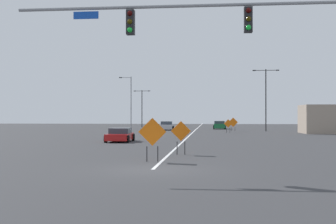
# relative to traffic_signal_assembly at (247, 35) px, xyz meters

# --- Properties ---
(ground) EXTENTS (195.06, 195.06, 0.00)m
(ground) POSITION_rel_traffic_signal_assembly_xyz_m (-3.93, 0.01, -5.62)
(ground) COLOR #38383A
(road_centre_stripe) EXTENTS (0.16, 108.37, 0.01)m
(road_centre_stripe) POSITION_rel_traffic_signal_assembly_xyz_m (-3.93, 54.19, -5.61)
(road_centre_stripe) COLOR white
(road_centre_stripe) RESTS_ON ground
(traffic_signal_assembly) EXTENTS (14.94, 0.44, 7.37)m
(traffic_signal_assembly) POSITION_rel_traffic_signal_assembly_xyz_m (0.00, 0.00, 0.00)
(traffic_signal_assembly) COLOR gray
(traffic_signal_assembly) RESTS_ON ground
(street_lamp_mid_left) EXTENTS (3.22, 0.24, 7.20)m
(street_lamp_mid_left) POSITION_rel_traffic_signal_assembly_xyz_m (-14.83, 64.06, -1.31)
(street_lamp_mid_left) COLOR black
(street_lamp_mid_left) RESTS_ON ground
(street_lamp_near_right) EXTENTS (2.01, 0.24, 8.52)m
(street_lamp_near_right) POSITION_rel_traffic_signal_assembly_xyz_m (-14.36, 49.49, -0.92)
(street_lamp_near_right) COLOR gray
(street_lamp_near_right) RESTS_ON ground
(street_lamp_mid_right) EXTENTS (3.80, 0.24, 9.02)m
(street_lamp_mid_right) POSITION_rel_traffic_signal_assembly_xyz_m (6.47, 45.36, -0.32)
(street_lamp_mid_right) COLOR black
(street_lamp_mid_right) RESTS_ON ground
(construction_sign_left_shoulder) EXTENTS (1.40, 0.06, 1.98)m
(construction_sign_left_shoulder) POSITION_rel_traffic_signal_assembly_xyz_m (1.78, 45.93, -4.40)
(construction_sign_left_shoulder) COLOR orange
(construction_sign_left_shoulder) RESTS_ON ground
(construction_sign_median_far) EXTENTS (1.16, 0.26, 1.96)m
(construction_sign_median_far) POSITION_rel_traffic_signal_assembly_xyz_m (-3.23, 7.08, -4.36)
(construction_sign_median_far) COLOR orange
(construction_sign_median_far) RESTS_ON ground
(construction_sign_median_near) EXTENTS (1.39, 0.23, 2.17)m
(construction_sign_median_near) POSITION_rel_traffic_signal_assembly_xyz_m (-4.37, 3.11, -4.24)
(construction_sign_median_near) COLOR orange
(construction_sign_median_near) RESTS_ON ground
(construction_sign_right_lane) EXTENTS (1.11, 0.21, 1.79)m
(construction_sign_right_lane) POSITION_rel_traffic_signal_assembly_xyz_m (0.79, 39.39, -4.49)
(construction_sign_right_lane) COLOR orange
(construction_sign_right_lane) RESTS_ON ground
(car_green_distant) EXTENTS (2.11, 3.92, 1.37)m
(car_green_distant) POSITION_rel_traffic_signal_assembly_xyz_m (-0.07, 54.69, -4.98)
(car_green_distant) COLOR #196B38
(car_green_distant) RESTS_ON ground
(car_red_mid) EXTENTS (2.18, 4.09, 1.19)m
(car_red_mid) POSITION_rel_traffic_signal_assembly_xyz_m (-9.39, 18.83, -5.05)
(car_red_mid) COLOR red
(car_red_mid) RESTS_ON ground
(car_silver_approaching) EXTENTS (2.32, 4.33, 1.36)m
(car_silver_approaching) POSITION_rel_traffic_signal_assembly_xyz_m (-8.44, 49.00, -4.97)
(car_silver_approaching) COLOR #B7BABF
(car_silver_approaching) RESTS_ON ground
(roadside_building_east) EXTENTS (7.69, 5.46, 3.64)m
(roadside_building_east) POSITION_rel_traffic_signal_assembly_xyz_m (14.04, 38.70, -3.79)
(roadside_building_east) COLOR gray
(roadside_building_east) RESTS_ON ground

